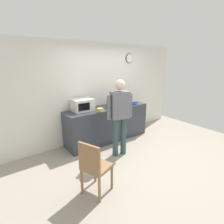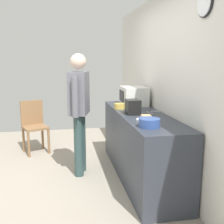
# 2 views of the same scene
# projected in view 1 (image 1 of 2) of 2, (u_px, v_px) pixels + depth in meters

# --- Properties ---
(ground_plane) EXTENTS (6.00, 6.00, 0.00)m
(ground_plane) POSITION_uv_depth(u_px,v_px,m) (141.00, 157.00, 4.05)
(ground_plane) COLOR #9E9384
(back_wall) EXTENTS (5.40, 0.13, 2.60)m
(back_wall) POSITION_uv_depth(u_px,v_px,m) (102.00, 91.00, 4.92)
(back_wall) COLOR silver
(back_wall) RESTS_ON ground_plane
(kitchen_counter) EXTENTS (2.35, 0.62, 0.93)m
(kitchen_counter) POSITION_uv_depth(u_px,v_px,m) (108.00, 124.00, 4.82)
(kitchen_counter) COLOR #333842
(kitchen_counter) RESTS_ON ground_plane
(microwave) EXTENTS (0.50, 0.39, 0.30)m
(microwave) POSITION_uv_depth(u_px,v_px,m) (83.00, 105.00, 4.32)
(microwave) COLOR silver
(microwave) RESTS_ON kitchen_counter
(sandwich_plate) EXTENTS (0.25, 0.25, 0.07)m
(sandwich_plate) POSITION_uv_depth(u_px,v_px,m) (123.00, 105.00, 4.90)
(sandwich_plate) COLOR white
(sandwich_plate) RESTS_ON kitchen_counter
(salad_bowl) EXTENTS (0.24, 0.24, 0.10)m
(salad_bowl) POSITION_uv_depth(u_px,v_px,m) (133.00, 102.00, 5.03)
(salad_bowl) COLOR #33519E
(salad_bowl) RESTS_ON kitchen_counter
(cereal_bowl) EXTENTS (0.16, 0.16, 0.08)m
(cereal_bowl) POSITION_uv_depth(u_px,v_px,m) (100.00, 110.00, 4.29)
(cereal_bowl) COLOR gold
(cereal_bowl) RESTS_ON kitchen_counter
(toaster) EXTENTS (0.22, 0.18, 0.20)m
(toaster) POSITION_uv_depth(u_px,v_px,m) (112.00, 104.00, 4.59)
(toaster) COLOR black
(toaster) RESTS_ON kitchen_counter
(fork_utensil) EXTENTS (0.07, 0.17, 0.01)m
(fork_utensil) POSITION_uv_depth(u_px,v_px,m) (100.00, 106.00, 4.85)
(fork_utensil) COLOR silver
(fork_utensil) RESTS_ON kitchen_counter
(spoon_utensil) EXTENTS (0.17, 0.04, 0.01)m
(spoon_utensil) POSITION_uv_depth(u_px,v_px,m) (106.00, 106.00, 4.79)
(spoon_utensil) COLOR silver
(spoon_utensil) RESTS_ON kitchen_counter
(person_standing) EXTENTS (0.57, 0.34, 1.75)m
(person_standing) POSITION_uv_depth(u_px,v_px,m) (120.00, 113.00, 3.87)
(person_standing) COLOR #314949
(person_standing) RESTS_ON ground_plane
(wooden_chair) EXTENTS (0.52, 0.52, 0.94)m
(wooden_chair) POSITION_uv_depth(u_px,v_px,m) (94.00, 166.00, 2.78)
(wooden_chair) COLOR olive
(wooden_chair) RESTS_ON ground_plane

